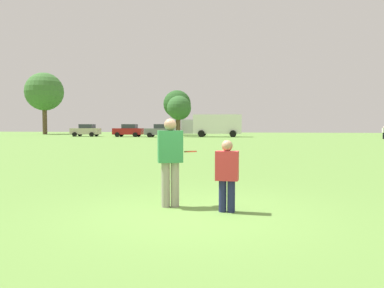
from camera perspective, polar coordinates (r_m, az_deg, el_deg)
name	(u,v)px	position (r m, az deg, el deg)	size (l,w,h in m)	color
ground_plane	(193,213)	(7.40, 0.17, -10.32)	(160.58, 160.58, 0.00)	#608C3D
player_thrower	(170,157)	(7.80, -3.29, -2.00)	(0.57, 0.44, 1.82)	gray
player_defender	(227,172)	(7.38, 5.27, -4.24)	(0.44, 0.27, 1.40)	#1E234C
frisbee	(190,152)	(7.95, -0.23, -1.14)	(0.27, 0.27, 0.06)	#E54C33
traffic_cone	(227,165)	(14.08, 5.26, -3.10)	(0.32, 0.32, 0.48)	#D8590C
parked_car_near_left	(86,130)	(58.48, -15.62, 2.00)	(4.32, 2.46, 1.82)	#B7AD99
parked_car_mid_left	(128,130)	(55.45, -9.52, 2.03)	(4.32, 2.46, 1.82)	maroon
parked_car_center	(161,131)	(53.34, -4.75, 2.03)	(4.32, 2.46, 1.82)	slate
box_truck	(213,125)	(54.55, 3.18, 2.92)	(8.66, 3.41, 3.18)	white
bystander_sideline_watcher	(384,132)	(51.34, 26.86, 1.64)	(0.48, 0.36, 1.54)	black
tree_west_oak	(44,92)	(76.47, -21.29, 7.30)	(7.04, 7.04, 11.44)	brown
tree_west_maple	(177,104)	(65.67, -2.25, 5.99)	(4.72, 4.72, 7.68)	brown
tree_center_elm	(179,108)	(63.43, -1.96, 5.41)	(4.04, 4.04, 6.57)	brown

